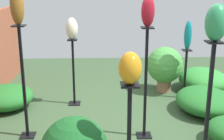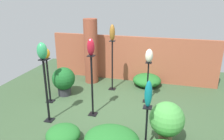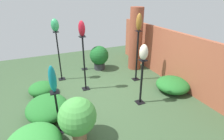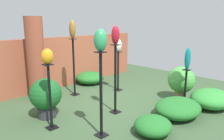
% 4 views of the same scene
% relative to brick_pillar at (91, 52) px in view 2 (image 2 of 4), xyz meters
% --- Properties ---
extents(ground_plane, '(8.00, 8.00, 0.00)m').
position_rel_brick_pillar_xyz_m(ground_plane, '(1.25, -1.79, -1.06)').
color(ground_plane, '#385133').
extents(brick_wall_back, '(5.60, 0.12, 1.53)m').
position_rel_brick_pillar_xyz_m(brick_wall_back, '(1.25, 0.51, -0.29)').
color(brick_wall_back, '#9E5138').
rests_on(brick_wall_back, ground).
extents(brick_pillar, '(0.44, 0.44, 2.11)m').
position_rel_brick_pillar_xyz_m(brick_pillar, '(0.00, 0.00, 0.00)').
color(brick_pillar, brown).
rests_on(brick_pillar, ground).
extents(pedestal_jade, '(0.20, 0.20, 1.51)m').
position_rel_brick_pillar_xyz_m(pedestal_jade, '(-0.11, -2.58, -0.36)').
color(pedestal_jade, black).
rests_on(pedestal_jade, ground).
extents(pedestal_ivory, '(0.20, 0.20, 1.14)m').
position_rel_brick_pillar_xyz_m(pedestal_ivory, '(1.99, -0.99, -0.54)').
color(pedestal_ivory, black).
rests_on(pedestal_ivory, ground).
extents(pedestal_bronze, '(0.20, 0.20, 1.54)m').
position_rel_brick_pillar_xyz_m(pedestal_bronze, '(0.84, -0.43, -0.34)').
color(pedestal_bronze, black).
rests_on(pedestal_bronze, ground).
extents(pedestal_teal, '(0.20, 0.20, 0.90)m').
position_rel_brick_pillar_xyz_m(pedestal_teal, '(2.20, -2.97, -0.65)').
color(pedestal_teal, black).
rests_on(pedestal_teal, ground).
extents(pedestal_amber, '(0.20, 0.20, 1.24)m').
position_rel_brick_pillar_xyz_m(pedestal_amber, '(-0.60, -1.71, -0.49)').
color(pedestal_amber, black).
rests_on(pedestal_amber, ground).
extents(pedestal_ruby, '(0.20, 0.20, 1.52)m').
position_rel_brick_pillar_xyz_m(pedestal_ruby, '(0.79, -2.05, -0.35)').
color(pedestal_ruby, black).
rests_on(pedestal_ruby, ground).
extents(art_vase_jade, '(0.22, 0.22, 0.37)m').
position_rel_brick_pillar_xyz_m(art_vase_jade, '(-0.11, -2.58, 0.64)').
color(art_vase_jade, '#2D9356').
rests_on(art_vase_jade, pedestal_jade).
extents(art_vase_ivory, '(0.20, 0.19, 0.36)m').
position_rel_brick_pillar_xyz_m(art_vase_ivory, '(1.99, -0.99, 0.26)').
color(art_vase_ivory, beige).
rests_on(art_vase_ivory, pedestal_ivory).
extents(art_vase_bronze, '(0.16, 0.17, 0.48)m').
position_rel_brick_pillar_xyz_m(art_vase_bronze, '(0.84, -0.43, 0.72)').
color(art_vase_bronze, brown).
rests_on(art_vase_bronze, pedestal_bronze).
extents(art_vase_teal, '(0.14, 0.13, 0.51)m').
position_rel_brick_pillar_xyz_m(art_vase_teal, '(2.20, -2.97, 0.10)').
color(art_vase_teal, '#0F727A').
rests_on(art_vase_teal, pedestal_teal).
extents(art_vase_amber, '(0.22, 0.20, 0.28)m').
position_rel_brick_pillar_xyz_m(art_vase_amber, '(-0.60, -1.71, 0.33)').
color(art_vase_amber, orange).
rests_on(art_vase_amber, pedestal_amber).
extents(art_vase_ruby, '(0.17, 0.17, 0.39)m').
position_rel_brick_pillar_xyz_m(art_vase_ruby, '(0.79, -2.05, 0.66)').
color(art_vase_ruby, maroon).
rests_on(art_vase_ruby, pedestal_ruby).
extents(potted_plant_front_right, '(0.66, 0.66, 0.84)m').
position_rel_brick_pillar_xyz_m(potted_plant_front_right, '(-0.42, -1.20, -0.59)').
color(potted_plant_front_right, '#2D2D33').
rests_on(potted_plant_front_right, ground).
extents(potted_plant_mid_left, '(0.68, 0.68, 0.87)m').
position_rel_brick_pillar_xyz_m(potted_plant_mid_left, '(2.56, -2.67, -0.55)').
color(potted_plant_mid_left, '#936B4C').
rests_on(potted_plant_mid_left, ground).
extents(foliage_bed_east, '(1.07, 0.91, 0.39)m').
position_rel_brick_pillar_xyz_m(foliage_bed_east, '(1.58, -3.14, -0.86)').
color(foliage_bed_east, '#236B28').
rests_on(foliage_bed_east, ground).
extents(foliage_bed_west, '(0.91, 0.90, 0.38)m').
position_rel_brick_pillar_xyz_m(foliage_bed_west, '(1.85, 0.14, -0.87)').
color(foliage_bed_west, '#236B28').
rests_on(foliage_bed_west, ground).
extents(foliage_bed_center, '(0.69, 0.68, 0.33)m').
position_rel_brick_pillar_xyz_m(foliage_bed_center, '(0.58, -3.20, -0.89)').
color(foliage_bed_center, '#236B28').
rests_on(foliage_bed_center, ground).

